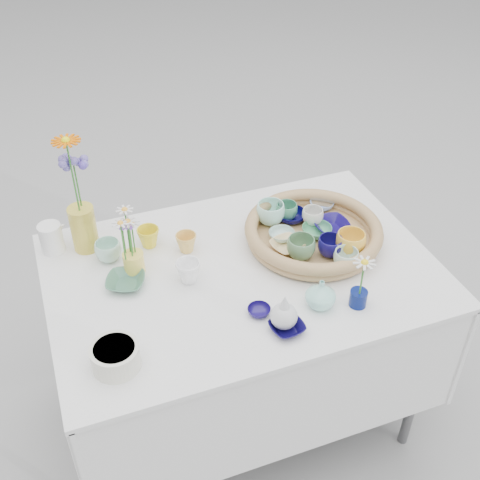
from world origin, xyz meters
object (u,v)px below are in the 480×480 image
object	(u,v)px
bud_vase_seafoam	(321,294)
tall_vase_yellow	(84,228)
wicker_tray	(313,233)
display_table	(242,412)

from	to	relation	value
bud_vase_seafoam	tall_vase_yellow	distance (m)	0.82
wicker_tray	tall_vase_yellow	world-z (taller)	tall_vase_yellow
wicker_tray	bud_vase_seafoam	xyz separation A→B (m)	(-0.12, -0.30, 0.01)
display_table	tall_vase_yellow	size ratio (longest dim) A/B	7.71
wicker_tray	bud_vase_seafoam	world-z (taller)	bud_vase_seafoam
tall_vase_yellow	display_table	bearing A→B (deg)	-32.43
display_table	tall_vase_yellow	bearing A→B (deg)	147.57
display_table	tall_vase_yellow	distance (m)	1.01
display_table	wicker_tray	bearing A→B (deg)	10.12
bud_vase_seafoam	tall_vase_yellow	world-z (taller)	tall_vase_yellow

